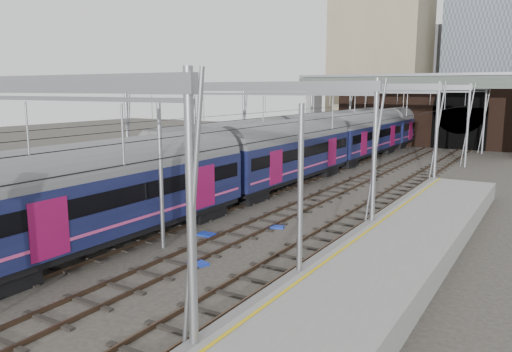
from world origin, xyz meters
The scene contains 14 objects.
ground centered at (0.00, 0.00, 0.00)m, with size 160.00×160.00×0.00m, color #38332D.
platform_left centered at (-10.18, 2.50, 0.55)m, with size 4.32×55.00×1.12m.
platform_right centered at (10.18, -1.50, 0.55)m, with size 4.32×47.00×1.12m.
tracks centered at (0.00, 15.00, 0.02)m, with size 14.40×80.00×0.22m.
overhead_line centered at (0.00, 21.49, 6.57)m, with size 16.80×80.00×8.00m.
retaining_wall centered at (1.40, 51.93, 4.33)m, with size 28.00×2.75×9.00m.
overbridge centered at (0.00, 46.00, 7.27)m, with size 28.00×3.00×9.25m.
city_skyline centered at (2.73, 70.48, 17.09)m, with size 37.50×27.50×60.00m.
train_main centered at (-2.00, 27.60, 2.65)m, with size 3.07×70.86×5.19m.
train_second centered at (-6.00, 33.18, 2.60)m, with size 2.99×51.76×5.07m.
signal_near_left centered at (-5.00, 1.39, 2.95)m, with size 0.37×0.46×4.64m.
equip_cover_a centered at (2.87, 1.01, 0.05)m, with size 0.87×0.61×0.10m, color #1834B8.
equip_cover_b centered at (0.56, 4.66, 0.05)m, with size 0.88×0.62×0.10m, color #1834B8.
equip_cover_c centered at (2.99, 7.81, 0.05)m, with size 0.77×0.54×0.09m, color #1834B8.
Camera 1 is at (15.66, -15.25, 7.47)m, focal length 35.00 mm.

